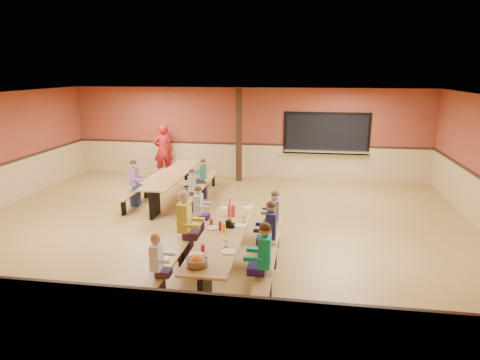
# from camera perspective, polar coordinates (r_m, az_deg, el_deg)

# --- Properties ---
(ground) EXTENTS (12.00, 12.00, 0.00)m
(ground) POSITION_cam_1_polar(r_m,az_deg,el_deg) (10.01, -2.93, -6.38)
(ground) COLOR olive
(ground) RESTS_ON ground
(room_envelope) EXTENTS (12.04, 10.04, 3.02)m
(room_envelope) POSITION_cam_1_polar(r_m,az_deg,el_deg) (9.78, -2.98, -2.60)
(room_envelope) COLOR brown
(room_envelope) RESTS_ON ground
(kitchen_pass_through) EXTENTS (2.78, 0.28, 1.38)m
(kitchen_pass_through) POSITION_cam_1_polar(r_m,az_deg,el_deg) (14.28, 11.44, 5.87)
(kitchen_pass_through) COLOR black
(kitchen_pass_through) RESTS_ON ground
(structural_post) EXTENTS (0.18, 0.18, 3.00)m
(structural_post) POSITION_cam_1_polar(r_m,az_deg,el_deg) (13.87, -0.15, 5.95)
(structural_post) COLOR black
(structural_post) RESTS_ON ground
(cafeteria_table_main) EXTENTS (1.91, 3.70, 0.74)m
(cafeteria_table_main) POSITION_cam_1_polar(r_m,az_deg,el_deg) (7.86, -2.07, -8.25)
(cafeteria_table_main) COLOR #A37941
(cafeteria_table_main) RESTS_ON ground
(cafeteria_table_second) EXTENTS (1.91, 3.70, 0.74)m
(cafeteria_table_second) POSITION_cam_1_polar(r_m,az_deg,el_deg) (12.19, -8.90, -0.10)
(cafeteria_table_second) COLOR #A37941
(cafeteria_table_second) RESTS_ON ground
(seated_child_white_left) EXTENTS (0.33, 0.27, 1.13)m
(seated_child_white_left) POSITION_cam_1_polar(r_m,az_deg,el_deg) (6.91, -11.00, -11.51)
(seated_child_white_left) COLOR white
(seated_child_white_left) RESTS_ON ground
(seated_adult_yellow) EXTENTS (0.44, 0.36, 1.36)m
(seated_adult_yellow) POSITION_cam_1_polar(r_m,az_deg,el_deg) (8.24, -7.40, -6.11)
(seated_adult_yellow) COLOR gold
(seated_adult_yellow) RESTS_ON ground
(seated_child_grey_left) EXTENTS (0.35, 0.28, 1.16)m
(seated_child_grey_left) POSITION_cam_1_polar(r_m,az_deg,el_deg) (9.24, -5.55, -4.39)
(seated_child_grey_left) COLOR #B1B1B1
(seated_child_grey_left) RESTS_ON ground
(seated_child_teal_right) EXTENTS (0.40, 0.33, 1.28)m
(seated_child_teal_right) POSITION_cam_1_polar(r_m,az_deg,el_deg) (6.82, 3.30, -10.92)
(seated_child_teal_right) COLOR #13A47E
(seated_child_teal_right) RESTS_ON ground
(seated_child_navy_right) EXTENTS (0.39, 0.32, 1.26)m
(seated_child_navy_right) POSITION_cam_1_polar(r_m,az_deg,el_deg) (7.92, 4.14, -7.29)
(seated_child_navy_right) COLOR #1A1D4C
(seated_child_navy_right) RESTS_ON ground
(seated_child_char_right) EXTENTS (0.35, 0.29, 1.17)m
(seated_child_char_right) POSITION_cam_1_polar(r_m,az_deg,el_deg) (8.83, 4.65, -5.25)
(seated_child_char_right) COLOR #4D5258
(seated_child_char_right) RESTS_ON ground
(seated_child_purple_sec) EXTENTS (0.38, 0.31, 1.24)m
(seated_child_purple_sec) POSITION_cam_1_polar(r_m,az_deg,el_deg) (11.75, -13.88, -0.43)
(seated_child_purple_sec) COLOR #995F8F
(seated_child_purple_sec) RESTS_ON ground
(seated_child_green_sec) EXTENTS (0.33, 0.27, 1.12)m
(seated_child_green_sec) POSITION_cam_1_polar(r_m,az_deg,el_deg) (12.15, -4.92, 0.14)
(seated_child_green_sec) COLOR #2D6852
(seated_child_green_sec) RESTS_ON ground
(seated_child_tan_sec) EXTENTS (0.32, 0.26, 1.11)m
(seated_child_tan_sec) POSITION_cam_1_polar(r_m,az_deg,el_deg) (11.01, -6.39, -1.44)
(seated_child_tan_sec) COLOR tan
(seated_child_tan_sec) RESTS_ON ground
(standing_woman) EXTENTS (0.79, 0.70, 1.81)m
(standing_woman) POSITION_cam_1_polar(r_m,az_deg,el_deg) (14.74, -10.20, 3.89)
(standing_woman) COLOR #A51218
(standing_woman) RESTS_ON ground
(punch_pitcher) EXTENTS (0.16, 0.16, 0.22)m
(punch_pitcher) POSITION_cam_1_polar(r_m,az_deg,el_deg) (8.50, -1.16, -4.13)
(punch_pitcher) COLOR #B8182D
(punch_pitcher) RESTS_ON cafeteria_table_main
(chip_bowl) EXTENTS (0.32, 0.32, 0.15)m
(chip_bowl) POSITION_cam_1_polar(r_m,az_deg,el_deg) (6.46, -5.75, -10.75)
(chip_bowl) COLOR #FF9F28
(chip_bowl) RESTS_ON cafeteria_table_main
(napkin_dispenser) EXTENTS (0.10, 0.14, 0.13)m
(napkin_dispenser) POSITION_cam_1_polar(r_m,az_deg,el_deg) (7.93, -1.53, -5.86)
(napkin_dispenser) COLOR black
(napkin_dispenser) RESTS_ON cafeteria_table_main
(condiment_mustard) EXTENTS (0.06, 0.06, 0.17)m
(condiment_mustard) POSITION_cam_1_polar(r_m,az_deg,el_deg) (7.69, -2.13, -6.37)
(condiment_mustard) COLOR yellow
(condiment_mustard) RESTS_ON cafeteria_table_main
(condiment_ketchup) EXTENTS (0.06, 0.06, 0.17)m
(condiment_ketchup) POSITION_cam_1_polar(r_m,az_deg,el_deg) (7.78, -2.65, -6.13)
(condiment_ketchup) COLOR #B2140F
(condiment_ketchup) RESTS_ON cafeteria_table_main
(table_paddle) EXTENTS (0.16, 0.16, 0.56)m
(table_paddle) POSITION_cam_1_polar(r_m,az_deg,el_deg) (7.92, -1.32, -5.34)
(table_paddle) COLOR black
(table_paddle) RESTS_ON cafeteria_table_main
(place_settings) EXTENTS (0.65, 3.30, 0.11)m
(place_settings) POSITION_cam_1_polar(r_m,az_deg,el_deg) (7.76, -2.09, -6.42)
(place_settings) COLOR beige
(place_settings) RESTS_ON cafeteria_table_main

